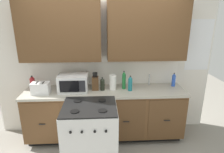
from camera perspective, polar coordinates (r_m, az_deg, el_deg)
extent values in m
plane|color=gray|center=(3.48, -1.82, -20.04)|extent=(8.00, 8.00, 0.00)
cube|color=white|center=(3.50, -2.28, 2.44)|extent=(3.89, 0.05, 2.42)
cube|color=white|center=(3.50, -2.25, 0.83)|extent=(2.69, 0.01, 0.40)
cube|color=brown|center=(3.25, -15.07, 12.88)|extent=(1.29, 0.34, 0.95)
cube|color=brown|center=(3.08, -15.72, 12.58)|extent=(1.27, 0.01, 0.89)
cube|color=brown|center=(3.27, 10.27, 13.23)|extent=(1.29, 0.34, 0.95)
cube|color=brown|center=(3.10, 11.01, 12.94)|extent=(1.27, 0.01, 0.89)
cube|color=white|center=(3.81, 24.35, 8.40)|extent=(0.44, 0.01, 0.90)
cube|color=black|center=(3.72, -1.97, -16.31)|extent=(2.64, 0.48, 0.10)
cube|color=brown|center=(3.47, -2.03, -10.60)|extent=(2.69, 0.60, 0.78)
cube|color=brown|center=(3.34, -19.92, -12.94)|extent=(0.62, 0.01, 0.71)
cube|color=black|center=(3.33, -19.98, -13.16)|extent=(0.10, 0.01, 0.01)
cube|color=brown|center=(3.22, -8.06, -13.25)|extent=(0.62, 0.01, 0.71)
cube|color=black|center=(3.21, -8.08, -13.47)|extent=(0.10, 0.01, 0.01)
cube|color=brown|center=(3.23, 4.23, -12.99)|extent=(0.62, 0.01, 0.71)
cube|color=black|center=(3.22, 4.26, -13.21)|extent=(0.10, 0.01, 0.01)
cube|color=brown|center=(3.37, 15.89, -12.21)|extent=(0.62, 0.01, 0.71)
cube|color=black|center=(3.37, 15.96, -12.42)|extent=(0.10, 0.01, 0.01)
cube|color=#ADA899|center=(3.29, -2.11, -4.35)|extent=(2.72, 0.63, 0.04)
cube|color=#A8AAAF|center=(3.43, 11.52, -3.71)|extent=(0.56, 0.38, 0.02)
cube|color=white|center=(2.95, -6.38, -16.98)|extent=(0.76, 0.66, 0.92)
cube|color=black|center=(2.71, -6.73, -8.80)|extent=(0.74, 0.65, 0.02)
cylinder|color=black|center=(2.58, -10.99, -10.13)|extent=(0.12, 0.12, 0.01)
cylinder|color=black|center=(2.56, -2.85, -10.08)|extent=(0.12, 0.12, 0.01)
cylinder|color=black|center=(2.86, -10.18, -7.13)|extent=(0.12, 0.12, 0.01)
cylinder|color=black|center=(2.84, -2.91, -7.05)|extent=(0.12, 0.12, 0.01)
cylinder|color=black|center=(2.53, -12.20, -15.86)|extent=(0.03, 0.02, 0.03)
cylinder|color=black|center=(2.51, -8.92, -15.92)|extent=(0.03, 0.02, 0.03)
cylinder|color=black|center=(2.50, -5.12, -15.92)|extent=(0.03, 0.02, 0.03)
cylinder|color=black|center=(2.50, -1.78, -15.87)|extent=(0.03, 0.02, 0.03)
cube|color=white|center=(3.28, -11.35, -1.78)|extent=(0.48, 0.36, 0.28)
cube|color=black|center=(3.12, -12.52, -2.92)|extent=(0.31, 0.01, 0.19)
cube|color=#28282D|center=(3.09, -8.80, -2.88)|extent=(0.10, 0.01, 0.19)
cube|color=white|center=(3.31, -20.34, -3.24)|extent=(0.28, 0.18, 0.19)
cube|color=black|center=(3.30, -21.34, -1.76)|extent=(0.02, 0.13, 0.01)
cube|color=black|center=(3.27, -19.67, -1.75)|extent=(0.02, 0.13, 0.01)
cube|color=#52361E|center=(3.29, -4.96, -2.02)|extent=(0.11, 0.14, 0.22)
cylinder|color=black|center=(3.23, -5.57, 0.50)|extent=(0.02, 0.02, 0.09)
cylinder|color=black|center=(3.23, -5.22, 0.51)|extent=(0.02, 0.02, 0.09)
cylinder|color=black|center=(3.23, -4.87, 0.51)|extent=(0.02, 0.02, 0.09)
cylinder|color=black|center=(3.23, -4.51, 0.52)|extent=(0.02, 0.02, 0.09)
cylinder|color=#B2B5BA|center=(3.55, 10.92, -0.92)|extent=(0.02, 0.02, 0.20)
cylinder|color=white|center=(3.26, 0.23, -1.76)|extent=(0.12, 0.12, 0.26)
cylinder|color=maroon|center=(3.59, -22.43, -1.94)|extent=(0.08, 0.08, 0.18)
cone|color=maroon|center=(3.55, -22.65, -0.19)|extent=(0.08, 0.08, 0.05)
cylinder|color=black|center=(3.55, -22.68, 0.04)|extent=(0.03, 0.03, 0.02)
cylinder|color=black|center=(3.25, -2.84, -2.54)|extent=(0.07, 0.07, 0.18)
cone|color=black|center=(3.22, -2.87, -0.63)|extent=(0.07, 0.07, 0.05)
cylinder|color=black|center=(3.21, -2.87, -0.38)|extent=(0.03, 0.03, 0.02)
cylinder|color=#237A38|center=(3.31, 3.54, -1.53)|extent=(0.06, 0.06, 0.25)
cone|color=#237A38|center=(3.26, 3.59, 1.10)|extent=(0.06, 0.06, 0.06)
cylinder|color=black|center=(3.25, 3.60, 1.50)|extent=(0.02, 0.02, 0.02)
cylinder|color=blue|center=(3.60, 17.75, -1.24)|extent=(0.07, 0.07, 0.20)
cone|color=blue|center=(3.57, 17.93, 0.62)|extent=(0.06, 0.06, 0.05)
cylinder|color=black|center=(3.56, 17.96, 0.87)|extent=(0.02, 0.02, 0.02)
cylinder|color=#1E707A|center=(3.24, 5.40, -2.43)|extent=(0.07, 0.07, 0.21)
cone|color=#1E707A|center=(3.20, 5.46, -0.25)|extent=(0.06, 0.06, 0.05)
cylinder|color=black|center=(3.19, 5.47, 0.05)|extent=(0.03, 0.03, 0.02)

